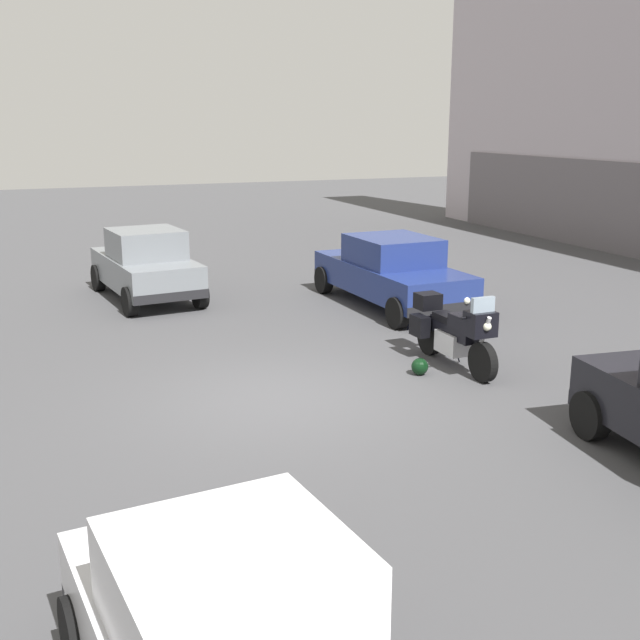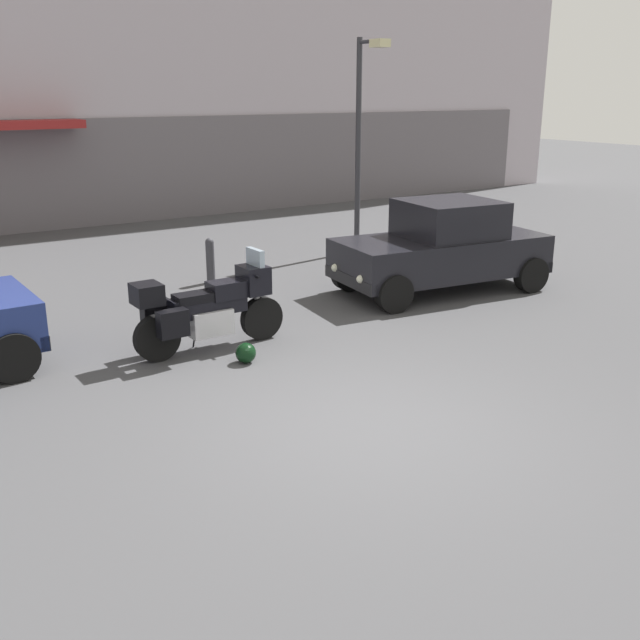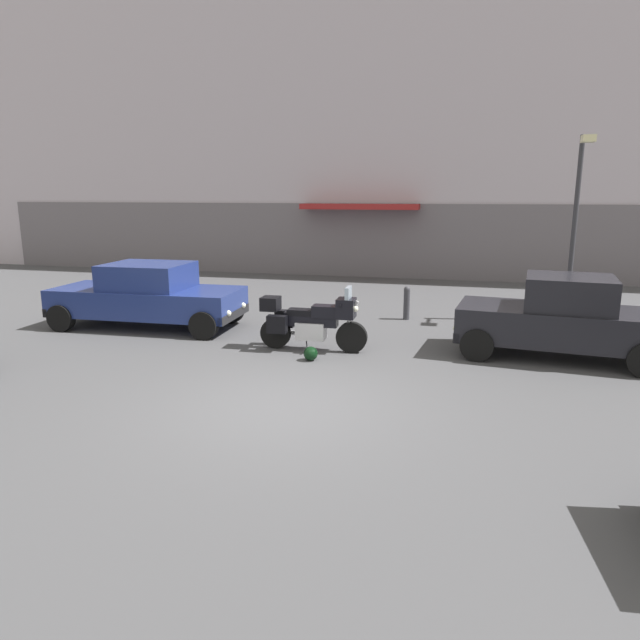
# 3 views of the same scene
# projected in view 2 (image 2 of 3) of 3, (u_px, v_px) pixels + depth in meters

# --- Properties ---
(ground_plane) EXTENTS (80.00, 80.00, 0.00)m
(ground_plane) POSITION_uv_depth(u_px,v_px,m) (369.00, 427.00, 8.06)
(ground_plane) COLOR #424244
(motorcycle) EXTENTS (2.26, 0.77, 1.36)m
(motorcycle) POSITION_uv_depth(u_px,v_px,m) (208.00, 308.00, 10.24)
(motorcycle) COLOR black
(motorcycle) RESTS_ON ground
(helmet) EXTENTS (0.28, 0.28, 0.28)m
(helmet) POSITION_uv_depth(u_px,v_px,m) (246.00, 353.00, 9.89)
(helmet) COLOR black
(helmet) RESTS_ON ground
(car_hatchback_near) EXTENTS (4.00, 2.18, 1.64)m
(car_hatchback_near) POSITION_uv_depth(u_px,v_px,m) (443.00, 247.00, 13.23)
(car_hatchback_near) COLOR black
(car_hatchback_near) RESTS_ON ground
(streetlamp_curbside) EXTENTS (0.28, 0.94, 4.55)m
(streetlamp_curbside) POSITION_uv_depth(u_px,v_px,m) (363.00, 125.00, 15.77)
(streetlamp_curbside) COLOR #2D2D33
(streetlamp_curbside) RESTS_ON ground
(bollard_curbside) EXTENTS (0.16, 0.16, 0.87)m
(bollard_curbside) POSITION_uv_depth(u_px,v_px,m) (210.00, 259.00, 13.89)
(bollard_curbside) COLOR #333338
(bollard_curbside) RESTS_ON ground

